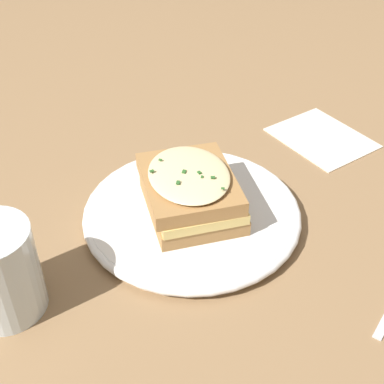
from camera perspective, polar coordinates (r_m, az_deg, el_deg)
The scene contains 4 objects.
ground_plane at distance 0.64m, azimuth -0.80°, elevation -4.70°, with size 2.40×2.40×0.00m, color olive.
dinner_plate at distance 0.65m, azimuth 0.00°, elevation -2.31°, with size 0.27×0.27×0.02m.
sandwich at distance 0.63m, azimuth -0.15°, elevation 0.11°, with size 0.17×0.16×0.06m.
napkin at distance 0.83m, azimuth 13.69°, elevation 5.68°, with size 0.14×0.11×0.00m, color silver.
Camera 1 is at (-0.28, 0.37, 0.44)m, focal length 50.00 mm.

